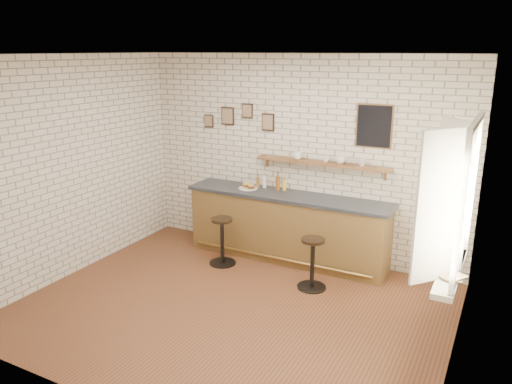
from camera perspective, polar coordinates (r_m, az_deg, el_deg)
ground at (r=6.27m, az=-2.76°, el=-13.13°), size 5.00×5.00×0.00m
bar_counter at (r=7.46m, az=3.56°, el=-3.98°), size 3.10×0.65×1.01m
sandwich_plate at (r=7.57m, az=-0.91°, el=0.42°), size 0.28×0.28×0.01m
ciabatta_sandwich at (r=7.56m, az=-0.84°, el=0.73°), size 0.25×0.19×0.08m
potato_chips at (r=7.58m, az=-1.01°, el=0.49°), size 0.25×0.18×0.00m
bitters_bottle_brown at (r=7.66m, az=0.20°, el=1.17°), size 0.06×0.06×0.20m
bitters_bottle_white at (r=7.61m, az=0.97°, el=1.14°), size 0.06×0.06×0.22m
bitters_bottle_amber at (r=7.51m, az=2.50°, el=1.08°), size 0.06×0.06×0.27m
condiment_bottle_yellow at (r=7.47m, az=3.27°, el=0.74°), size 0.06×0.06×0.18m
bar_stool_left at (r=7.32m, az=-3.88°, el=-5.45°), size 0.39×0.39×0.70m
bar_stool_right at (r=6.63m, az=6.46°, el=-7.93°), size 0.40×0.40×0.69m
wall_shelf at (r=7.21m, az=7.52°, el=3.27°), size 2.00×0.18×0.18m
shelf_cup_a at (r=7.32m, az=4.76°, el=4.16°), size 0.18×0.18×0.11m
shelf_cup_b at (r=7.17m, az=7.98°, el=3.72°), size 0.11×0.11×0.09m
shelf_cup_c at (r=7.10m, az=9.65°, el=3.61°), size 0.15×0.15×0.11m
shelf_cup_d at (r=7.02m, az=12.00°, el=3.29°), size 0.12×0.12×0.10m
back_wall_decor at (r=7.24m, az=6.60°, el=7.93°), size 2.96×0.02×0.56m
window_sill at (r=5.47m, az=21.38°, el=-8.33°), size 0.20×1.35×0.06m
casement_window at (r=5.22m, az=21.74°, el=-0.73°), size 0.40×1.30×1.56m
book_lower at (r=5.21m, az=20.85°, el=-9.01°), size 0.17×0.21×0.02m
book_upper at (r=5.24m, az=20.92°, el=-8.68°), size 0.26×0.28×0.02m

